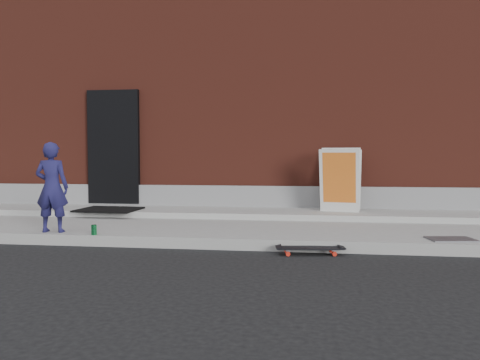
% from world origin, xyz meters
% --- Properties ---
extents(ground, '(80.00, 80.00, 0.00)m').
position_xyz_m(ground, '(0.00, 0.00, 0.00)').
color(ground, black).
rests_on(ground, ground).
extents(sidewalk, '(20.00, 3.00, 0.15)m').
position_xyz_m(sidewalk, '(0.00, 1.50, 0.07)').
color(sidewalk, gray).
rests_on(sidewalk, ground).
extents(apron, '(20.00, 1.20, 0.10)m').
position_xyz_m(apron, '(0.00, 2.40, 0.20)').
color(apron, gray).
rests_on(apron, sidewalk).
extents(building, '(20.00, 8.10, 5.00)m').
position_xyz_m(building, '(-0.00, 6.99, 2.50)').
color(building, '#5C2419').
rests_on(building, ground).
extents(child, '(0.49, 0.34, 1.27)m').
position_xyz_m(child, '(-2.36, 0.20, 0.79)').
color(child, '#1B1947').
rests_on(child, sidewalk).
extents(skateboard, '(0.84, 0.32, 0.09)m').
position_xyz_m(skateboard, '(1.24, -0.12, 0.08)').
color(skateboard, red).
rests_on(skateboard, ground).
extents(pizza_sign, '(0.79, 0.89, 1.12)m').
position_xyz_m(pizza_sign, '(1.80, 2.44, 0.81)').
color(pizza_sign, silver).
rests_on(pizza_sign, apron).
extents(soda_can, '(0.10, 0.10, 0.14)m').
position_xyz_m(soda_can, '(-1.67, 0.05, 0.22)').
color(soda_can, '#1A843F').
rests_on(soda_can, sidewalk).
extents(doormat, '(1.07, 0.89, 0.03)m').
position_xyz_m(doormat, '(-2.30, 2.00, 0.26)').
color(doormat, black).
rests_on(doormat, apron).
extents(utility_plate, '(0.62, 0.45, 0.02)m').
position_xyz_m(utility_plate, '(3.04, 0.32, 0.16)').
color(utility_plate, '#515256').
rests_on(utility_plate, sidewalk).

